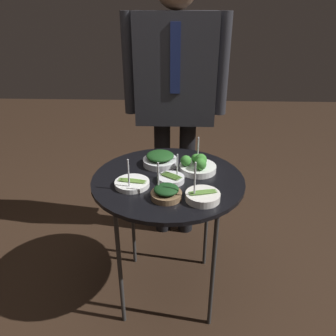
{
  "coord_description": "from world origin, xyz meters",
  "views": [
    {
      "loc": [
        0.05,
        -1.32,
        1.4
      ],
      "look_at": [
        0.0,
        0.0,
        0.74
      ],
      "focal_mm": 35.0,
      "sensor_mm": 36.0,
      "label": 1
    }
  ],
  "objects": [
    {
      "name": "bowl_spinach_far_rim",
      "position": [
        -0.0,
        -0.17,
        0.72
      ],
      "size": [
        0.13,
        0.13,
        0.15
      ],
      "color": "brown",
      "rests_on": "serving_cart"
    },
    {
      "name": "bowl_asparagus_front_center",
      "position": [
        0.15,
        -0.18,
        0.71
      ],
      "size": [
        0.14,
        0.14,
        0.18
      ],
      "color": "silver",
      "rests_on": "serving_cart"
    },
    {
      "name": "ground_plane",
      "position": [
        0.0,
        0.0,
        0.0
      ],
      "size": [
        8.0,
        8.0,
        0.0
      ],
      "primitive_type": "plane",
      "color": "black"
    },
    {
      "name": "bowl_asparagus_near_rim",
      "position": [
        0.01,
        -0.03,
        0.71
      ],
      "size": [
        0.12,
        0.12,
        0.13
      ],
      "color": "silver",
      "rests_on": "serving_cart"
    },
    {
      "name": "bowl_broccoli_mid_right",
      "position": [
        0.14,
        0.07,
        0.72
      ],
      "size": [
        0.17,
        0.17,
        0.15
      ],
      "color": "white",
      "rests_on": "serving_cart"
    },
    {
      "name": "serving_cart",
      "position": [
        0.0,
        0.0,
        0.65
      ],
      "size": [
        0.7,
        0.7,
        0.69
      ],
      "color": "black",
      "rests_on": "ground_plane"
    },
    {
      "name": "bowl_spinach_center",
      "position": [
        -0.04,
        0.14,
        0.72
      ],
      "size": [
        0.17,
        0.17,
        0.07
      ],
      "color": "silver",
      "rests_on": "serving_cart"
    },
    {
      "name": "waiter_figure",
      "position": [
        0.02,
        0.55,
        1.01
      ],
      "size": [
        0.59,
        0.22,
        1.59
      ],
      "color": "black",
      "rests_on": "ground_plane"
    },
    {
      "name": "bowl_asparagus_back_left",
      "position": [
        -0.15,
        -0.08,
        0.71
      ],
      "size": [
        0.15,
        0.15,
        0.15
      ],
      "color": "white",
      "rests_on": "serving_cart"
    }
  ]
}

